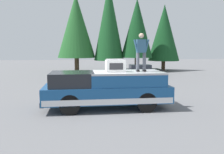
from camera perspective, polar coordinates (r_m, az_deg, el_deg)
The scene contains 9 objects.
ground_plane at distance 10.99m, azimuth -0.76°, elevation -7.26°, with size 90.00×90.00×0.00m, color slate.
pickup_truck at distance 10.68m, azimuth -1.22°, elevation -2.89°, with size 2.01×5.54×1.65m.
compressor_unit at distance 10.54m, azimuth 0.79°, elevation 2.76°, with size 0.65×0.84×0.56m.
person_on_truck_bed at distance 10.72m, azimuth 6.96°, elevation 6.12°, with size 0.29×0.72×1.69m.
parked_car_black at distance 22.39m, azimuth 6.48°, elevation 1.46°, with size 1.64×4.10×1.16m.
conifer_far_left at distance 29.31m, azimuth 12.29°, elevation 10.22°, with size 3.68×3.68×7.74m.
conifer_left at distance 27.16m, azimuth 5.94°, elevation 11.48°, with size 3.53×3.53×8.12m.
conifer_center_left at distance 27.08m, azimuth -0.74°, elevation 13.13°, with size 3.33×3.33×9.94m.
conifer_center_right at distance 27.37m, azimuth -8.53°, elevation 11.88°, with size 4.18×4.18×8.59m.
Camera 1 is at (-10.58, 1.22, 2.69)m, focal length 38.40 mm.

